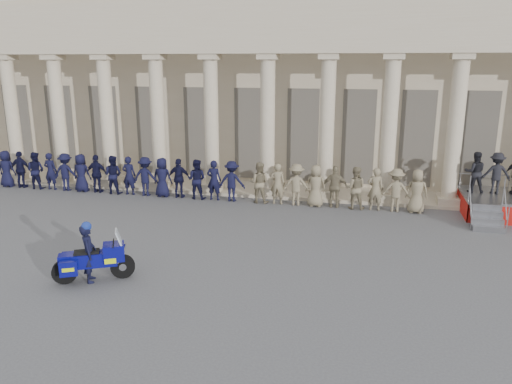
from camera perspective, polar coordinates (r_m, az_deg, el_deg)
The scene contains 5 objects.
ground at distance 15.92m, azimuth -9.39°, elevation -7.52°, with size 90.00×90.00×0.00m, color #4C4C4F.
building at distance 28.94m, azimuth 1.58°, elevation 11.83°, with size 40.00×12.50×9.00m.
officer_rank at distance 22.38m, azimuth -7.16°, elevation 1.48°, with size 20.07×0.68×1.79m.
motorcycle at distance 14.71m, azimuth -18.03°, elevation -7.37°, with size 2.05×1.42×1.44m.
rider at distance 14.63m, azimuth -18.59°, elevation -6.50°, with size 0.63×0.72×1.75m.
Camera 1 is at (5.81, -13.57, 5.96)m, focal length 35.00 mm.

